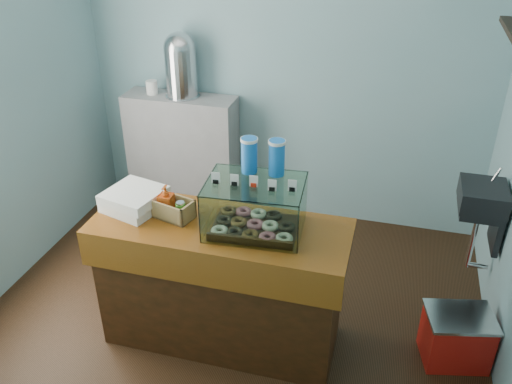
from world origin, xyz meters
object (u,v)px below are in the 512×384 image
(counter, at_px, (222,283))
(coffee_urn, at_px, (181,63))
(display_case, at_px, (256,202))
(red_cooler, at_px, (456,337))

(counter, distance_m, coffee_urn, 2.04)
(coffee_urn, bearing_deg, display_case, -54.73)
(display_case, bearing_deg, red_cooler, 2.40)
(counter, relative_size, coffee_urn, 2.88)
(counter, distance_m, display_case, 0.65)
(display_case, distance_m, coffee_urn, 1.91)
(counter, height_order, coffee_urn, coffee_urn)
(coffee_urn, bearing_deg, counter, -61.33)
(counter, height_order, display_case, display_case)
(counter, bearing_deg, red_cooler, 7.52)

